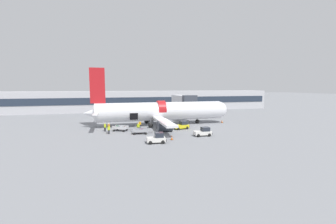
{
  "coord_description": "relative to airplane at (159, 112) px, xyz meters",
  "views": [
    {
      "loc": [
        -10.97,
        -42.43,
        8.67
      ],
      "look_at": [
        0.73,
        2.81,
        3.37
      ],
      "focal_mm": 24.0,
      "sensor_mm": 36.0,
      "label": 1
    }
  ],
  "objects": [
    {
      "name": "safety_cone_wingtip",
      "position": [
        0.61,
        -7.41,
        -2.8
      ],
      "size": [
        0.51,
        0.51,
        0.66
      ],
      "color": "black",
      "rests_on": "ground_plane"
    },
    {
      "name": "baggage_cart_queued",
      "position": [
        -5.32,
        -8.27,
        -2.63
      ],
      "size": [
        3.84,
        2.2,
        0.99
      ],
      "color": "#999BA0",
      "rests_on": "ground_plane"
    },
    {
      "name": "baggage_tug_mid",
      "position": [
        -3.76,
        -15.7,
        -2.4
      ],
      "size": [
        3.01,
        2.11,
        1.64
      ],
      "color": "silver",
      "rests_on": "ground_plane"
    },
    {
      "name": "safety_cone_nose",
      "position": [
        15.49,
        -0.31,
        -2.81
      ],
      "size": [
        0.6,
        0.6,
        0.64
      ],
      "color": "black",
      "rests_on": "ground_plane"
    },
    {
      "name": "baggage_cart_loading",
      "position": [
        -8.69,
        -4.7,
        -2.57
      ],
      "size": [
        3.69,
        2.69,
        1.04
      ],
      "color": "silver",
      "rests_on": "ground_plane"
    },
    {
      "name": "jet_bridge_stub",
      "position": [
        8.24,
        7.44,
        1.87
      ],
      "size": [
        3.37,
        12.86,
        6.58
      ],
      "color": "#4C4C51",
      "rests_on": "ground_plane"
    },
    {
      "name": "airplane",
      "position": [
        0.0,
        0.0,
        0.0
      ],
      "size": [
        32.78,
        27.76,
        12.56
      ],
      "color": "silver",
      "rests_on": "ground_plane"
    },
    {
      "name": "ground_crew_supervisor",
      "position": [
        -11.71,
        -4.3,
        -2.23
      ],
      "size": [
        0.53,
        0.53,
        1.67
      ],
      "color": "black",
      "rests_on": "ground_plane"
    },
    {
      "name": "ground_crew_loader_b",
      "position": [
        -10.98,
        -7.0,
        -2.26
      ],
      "size": [
        0.51,
        0.51,
        1.6
      ],
      "color": "#2D2D33",
      "rests_on": "ground_plane"
    },
    {
      "name": "ground_crew_loader_a",
      "position": [
        -4.71,
        -2.57,
        -2.3
      ],
      "size": [
        0.53,
        0.37,
        1.53
      ],
      "color": "#1E2338",
      "rests_on": "ground_plane"
    },
    {
      "name": "terminal_strip",
      "position": [
        0.37,
        32.78,
        0.43
      ],
      "size": [
        97.95,
        8.77,
        7.06
      ],
      "color": "#B2B2B7",
      "rests_on": "ground_plane"
    },
    {
      "name": "ground_plane",
      "position": [
        0.37,
        -6.55,
        -3.11
      ],
      "size": [
        500.0,
        500.0,
        0.0
      ],
      "primitive_type": "plane",
      "color": "gray"
    },
    {
      "name": "ground_crew_helper",
      "position": [
        -5.43,
        -5.77,
        -2.25
      ],
      "size": [
        0.57,
        0.43,
        1.63
      ],
      "color": "#2D2D33",
      "rests_on": "ground_plane"
    },
    {
      "name": "suitcase_on_tarmac_upright",
      "position": [
        -6.48,
        -5.96,
        -2.83
      ],
      "size": [
        0.38,
        0.27,
        0.67
      ],
      "color": "#1E2347",
      "rests_on": "ground_plane"
    },
    {
      "name": "baggage_tug_rear",
      "position": [
        3.52,
        -5.7,
        -2.41
      ],
      "size": [
        3.44,
        2.32,
        1.62
      ],
      "color": "yellow",
      "rests_on": "ground_plane"
    },
    {
      "name": "safety_cone_engine_left",
      "position": [
        -0.98,
        -14.29,
        -2.79
      ],
      "size": [
        0.48,
        0.48,
        0.68
      ],
      "color": "black",
      "rests_on": "ground_plane"
    },
    {
      "name": "baggage_tug_lead",
      "position": [
        5.2,
        -12.79,
        -2.43
      ],
      "size": [
        3.16,
        2.08,
        1.56
      ],
      "color": "silver",
      "rests_on": "ground_plane"
    },
    {
      "name": "ground_crew_driver",
      "position": [
        -10.97,
        -5.9,
        -2.15
      ],
      "size": [
        0.53,
        0.63,
        1.82
      ],
      "color": "#2D2D33",
      "rests_on": "ground_plane"
    }
  ]
}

